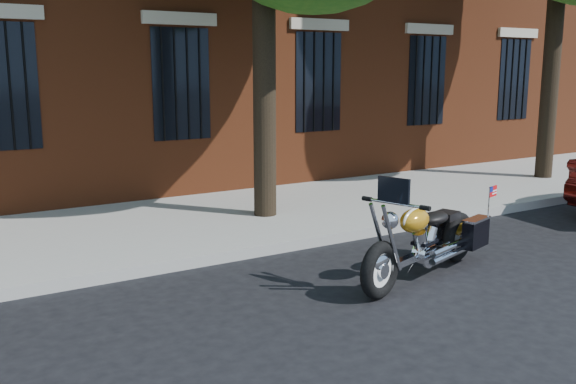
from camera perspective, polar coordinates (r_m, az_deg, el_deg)
ground at (r=7.86m, az=5.38°, el=-7.55°), size 120.00×120.00×0.00m
curb at (r=8.93m, az=0.03°, el=-4.73°), size 40.00×0.16×0.15m
sidewalk at (r=10.52m, az=-5.37°, el=-2.35°), size 40.00×3.60×0.15m
motorcycle at (r=7.93m, az=12.39°, el=-4.24°), size 2.60×1.21×1.32m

